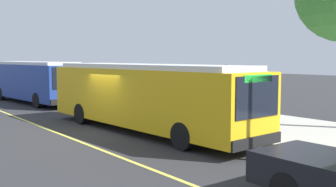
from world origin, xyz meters
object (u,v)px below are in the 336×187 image
waiting_bench (228,109)px  route_sign_post (225,87)px  transit_bus_second (33,80)px  pedestrian_commuter (240,104)px  transit_bus_main (145,95)px

waiting_bench → route_sign_post: bearing=-48.1°
transit_bus_second → route_sign_post: 16.69m
waiting_bench → route_sign_post: route_sign_post is taller
waiting_bench → pedestrian_commuter: bearing=-29.8°
waiting_bench → pedestrian_commuter: size_ratio=0.95×
transit_bus_main → pedestrian_commuter: size_ratio=7.25×
pedestrian_commuter → route_sign_post: bearing=-83.8°
transit_bus_second → pedestrian_commuter: bearing=13.6°
transit_bus_second → pedestrian_commuter: (16.32, 3.94, -0.50)m
transit_bus_second → pedestrian_commuter: size_ratio=6.46×
route_sign_post → pedestrian_commuter: (-0.12, 1.08, -0.84)m
waiting_bench → route_sign_post: (1.88, -2.09, 1.32)m
transit_bus_main → waiting_bench: bearing=87.5°
transit_bus_main → transit_bus_second: 14.34m
transit_bus_main → route_sign_post: same height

